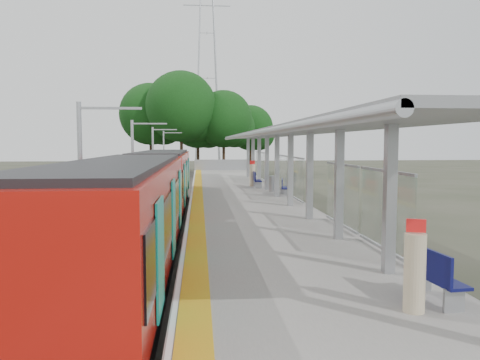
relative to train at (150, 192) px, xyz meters
name	(u,v)px	position (x,y,z in m)	size (l,w,h in m)	color
ground	(328,355)	(4.50, -10.94, -2.05)	(200.00, 200.00, 0.00)	#474438
trackbed	(166,208)	(0.00, 9.06, -1.93)	(3.00, 70.00, 0.24)	#59544C
platform	(239,201)	(4.50, 9.06, -1.55)	(6.00, 50.00, 1.00)	gray
tactile_strip	(198,193)	(1.95, 9.06, -1.04)	(0.60, 50.00, 0.02)	gold
end_fence	(221,165)	(4.50, 34.01, -0.45)	(6.00, 0.10, 1.20)	#9EA0A5
train	(150,192)	(0.00, 0.00, 0.00)	(2.74, 27.60, 3.62)	black
canopy	(275,141)	(6.11, 5.25, 2.15)	(3.27, 38.00, 3.66)	#9EA0A5
pylon	(207,56)	(3.50, 62.06, 16.95)	(8.00, 4.00, 38.00)	#9EA0A5
tree_cluster	(193,116)	(1.31, 40.50, 5.49)	(20.36, 14.50, 12.82)	#382316
catenary_masts	(134,163)	(-1.72, 8.06, 0.86)	(2.08, 48.16, 5.40)	#9EA0A5
bench_near	(433,274)	(6.55, -10.96, -0.50)	(0.60, 1.56, 1.04)	#111255
bench_mid	(284,186)	(7.06, 7.87, -0.55)	(0.68, 1.46, 0.96)	#111255
bench_far	(256,179)	(5.98, 12.58, -0.48)	(0.56, 1.62, 1.09)	#111255
info_pillar_near	(415,272)	(5.93, -11.47, -0.31)	(0.39, 0.39, 1.71)	beige
info_pillar_far	(252,175)	(5.82, 13.56, -0.25)	(0.41, 0.41, 1.84)	beige
litter_bin	(273,184)	(6.67, 9.70, -0.54)	(0.50, 0.50, 1.02)	#9EA0A5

